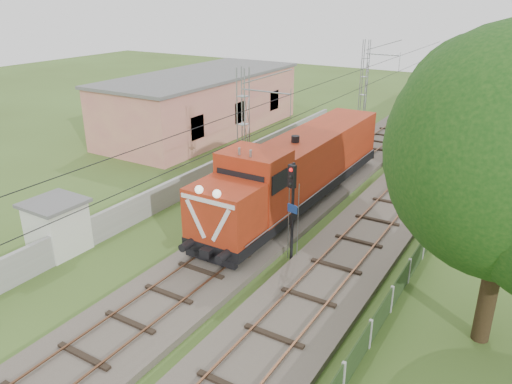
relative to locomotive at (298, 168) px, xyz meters
The scene contains 10 objects.
ground 13.40m from the locomotive, 90.00° to the right, with size 140.00×140.00×0.00m, color #3B521E.
track_main 6.55m from the locomotive, 90.00° to the right, with size 4.20×70.00×0.45m.
track_side 8.72m from the locomotive, 53.71° to the left, with size 4.20×80.00×0.45m.
catenary 3.61m from the locomotive, 158.00° to the right, with size 3.31×70.00×8.00m.
boundary_wall 6.79m from the locomotive, 169.62° to the right, with size 0.25×40.00×1.50m, color #9E9E99.
station_building 18.49m from the locomotive, 144.22° to the left, with size 8.40×20.40×5.22m.
fence 13.07m from the locomotive, 51.87° to the right, with size 0.12×32.00×1.20m.
locomotive is the anchor object (origin of this frame).
signal_post 6.79m from the locomotive, 65.94° to the right, with size 0.53×0.42×4.86m.
relay_hut 13.34m from the locomotive, 123.80° to the right, with size 2.58×2.58×2.63m.
Camera 1 is at (12.05, -11.44, 11.82)m, focal length 35.00 mm.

